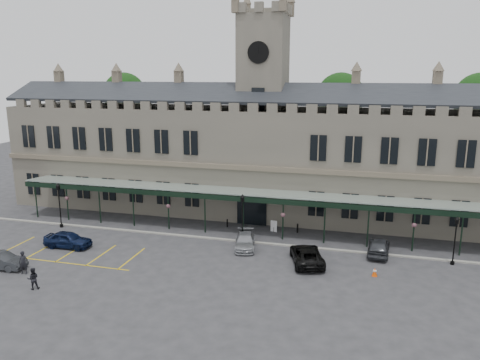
% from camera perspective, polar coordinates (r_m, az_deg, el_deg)
% --- Properties ---
extents(ground, '(140.00, 140.00, 0.00)m').
position_cam_1_polar(ground, '(40.71, -2.21, -10.11)').
color(ground, '#2F2F32').
extents(station_building, '(60.00, 10.36, 17.30)m').
position_cam_1_polar(station_building, '(53.71, 2.72, 2.78)').
color(station_building, '#5B574C').
rests_on(station_building, ground).
extents(clock_tower, '(5.60, 5.60, 24.80)m').
position_cam_1_polar(clock_tower, '(53.02, 2.82, 9.88)').
color(clock_tower, '#5B574C').
rests_on(clock_tower, ground).
extents(canopy, '(50.00, 4.10, 4.30)m').
position_cam_1_polar(canopy, '(46.65, 0.46, -3.92)').
color(canopy, '#8C9E93').
rests_on(canopy, ground).
extents(kerb, '(60.00, 0.40, 0.12)m').
position_cam_1_polar(kerb, '(45.60, -0.16, -7.43)').
color(kerb, gray).
rests_on(kerb, ground).
extents(parking_markings, '(16.00, 6.00, 0.01)m').
position_cam_1_polar(parking_markings, '(45.38, -20.14, -8.45)').
color(parking_markings, gold).
rests_on(parking_markings, ground).
extents(tree_behind_left, '(6.00, 6.00, 16.00)m').
position_cam_1_polar(tree_behind_left, '(69.28, -13.89, 10.00)').
color(tree_behind_left, '#332314').
rests_on(tree_behind_left, ground).
extents(tree_behind_mid, '(6.00, 6.00, 16.00)m').
position_cam_1_polar(tree_behind_mid, '(60.93, 12.13, 9.73)').
color(tree_behind_mid, '#332314').
rests_on(tree_behind_mid, ground).
extents(tree_behind_right, '(6.00, 6.00, 16.00)m').
position_cam_1_polar(tree_behind_right, '(62.20, 27.17, 8.67)').
color(tree_behind_right, '#332314').
rests_on(tree_behind_right, ground).
extents(lamp_post_left, '(0.45, 0.45, 4.80)m').
position_cam_1_polar(lamp_post_left, '(52.39, -21.17, -2.42)').
color(lamp_post_left, black).
rests_on(lamp_post_left, ground).
extents(lamp_post_mid, '(0.47, 0.47, 4.93)m').
position_cam_1_polar(lamp_post_mid, '(44.08, 0.30, -4.23)').
color(lamp_post_mid, black).
rests_on(lamp_post_mid, ground).
extents(lamp_post_right, '(0.41, 0.41, 4.29)m').
position_cam_1_polar(lamp_post_right, '(43.47, 24.77, -6.24)').
color(lamp_post_right, black).
rests_on(lamp_post_right, ground).
extents(traffic_cone, '(0.44, 0.44, 0.70)m').
position_cam_1_polar(traffic_cone, '(39.70, 16.10, -10.73)').
color(traffic_cone, '#EE4B07').
rests_on(traffic_cone, ground).
extents(sign_board, '(0.68, 0.19, 1.18)m').
position_cam_1_polar(sign_board, '(48.27, 4.14, -5.65)').
color(sign_board, black).
rests_on(sign_board, ground).
extents(bollard_left, '(0.15, 0.15, 0.87)m').
position_cam_1_polar(bollard_left, '(49.59, -1.56, -5.27)').
color(bollard_left, black).
rests_on(bollard_left, ground).
extents(bollard_right, '(0.17, 0.17, 0.93)m').
position_cam_1_polar(bollard_right, '(48.24, 7.03, -5.86)').
color(bollard_right, black).
rests_on(bollard_right, ground).
extents(car_left_a, '(4.51, 1.91, 1.52)m').
position_cam_1_polar(car_left_a, '(46.76, -20.24, -6.83)').
color(car_left_a, '#0C1634').
rests_on(car_left_a, ground).
extents(car_left_b, '(4.31, 1.74, 1.39)m').
position_cam_1_polar(car_left_b, '(44.18, -27.16, -8.73)').
color(car_left_b, '#303236').
rests_on(car_left_b, ground).
extents(car_taxi, '(2.72, 4.76, 1.30)m').
position_cam_1_polar(car_taxi, '(43.86, 0.62, -7.46)').
color(car_taxi, '#919398').
rests_on(car_taxi, ground).
extents(car_van, '(3.82, 5.76, 1.47)m').
position_cam_1_polar(car_van, '(40.86, 8.14, -9.04)').
color(car_van, black).
rests_on(car_van, ground).
extents(car_right_a, '(2.15, 4.66, 1.55)m').
position_cam_1_polar(car_right_a, '(44.11, 16.56, -7.73)').
color(car_right_a, '#303236').
rests_on(car_right_a, ground).
extents(person_a, '(0.80, 0.63, 1.92)m').
position_cam_1_polar(person_a, '(42.19, -24.91, -9.12)').
color(person_a, black).
rests_on(person_a, ground).
extents(person_b, '(1.04, 1.00, 1.70)m').
position_cam_1_polar(person_b, '(39.11, -23.92, -10.93)').
color(person_b, black).
rests_on(person_b, ground).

